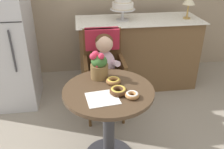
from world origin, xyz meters
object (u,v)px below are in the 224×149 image
table_lamp (189,1)px  refrigerator (1,34)px  flower_vase (99,66)px  seated_child (105,63)px  donut_front (132,95)px  donut_side (118,91)px  cafe_table (109,111)px  wicker_chair (103,60)px  tiered_cake_stand (123,3)px  donut_mid (113,81)px

table_lamp → refrigerator: bearing=-175.8°
flower_vase → refrigerator: refrigerator is taller
seated_child → donut_front: bearing=-80.3°
table_lamp → flower_vase: bearing=-138.8°
donut_front → table_lamp: bearing=54.5°
seated_child → donut_side: 0.65m
cafe_table → donut_side: 0.26m
wicker_chair → seated_child: size_ratio=1.31×
cafe_table → flower_vase: bearing=103.7°
tiered_cake_stand → table_lamp: size_ratio=1.17×
wicker_chair → seated_child: (0.00, -0.16, 0.04)m
cafe_table → tiered_cake_stand: 1.47m
donut_front → donut_mid: bearing=114.8°
tiered_cake_stand → refrigerator: 1.43m
cafe_table → refrigerator: bearing=133.7°
seated_child → donut_side: (0.03, -0.64, 0.07)m
donut_side → tiered_cake_stand: tiered_cake_stand is taller
donut_mid → cafe_table: bearing=-119.3°
refrigerator → donut_front: bearing=-45.6°
donut_side → tiered_cake_stand: size_ratio=0.40×
wicker_chair → donut_front: size_ratio=8.85×
wicker_chair → donut_front: bearing=-81.1°
donut_front → refrigerator: (-1.21, 1.23, 0.11)m
donut_side → refrigerator: size_ratio=0.08×
tiered_cake_stand → refrigerator: size_ratio=0.20×
wicker_chair → tiered_cake_stand: size_ratio=2.86×
donut_mid → donut_side: (0.01, -0.16, 0.00)m
donut_mid → table_lamp: 1.64m
wicker_chair → seated_child: 0.16m
refrigerator → cafe_table: bearing=-46.3°
donut_front → tiered_cake_stand: tiered_cake_stand is taller
seated_child → tiered_cake_stand: tiered_cake_stand is taller
donut_mid → table_lamp: (1.10, 1.16, 0.37)m
donut_side → flower_vase: size_ratio=0.57×
donut_mid → wicker_chair: bearing=91.3°
cafe_table → wicker_chair: 0.74m
wicker_chair → donut_side: wicker_chair is taller
donut_mid → donut_front: bearing=-65.2°
donut_side → tiered_cake_stand: bearing=78.6°
wicker_chair → tiered_cake_stand: bearing=62.9°
seated_child → donut_side: size_ratio=5.40×
wicker_chair → flower_vase: (-0.09, -0.52, 0.19)m
donut_side → table_lamp: bearing=50.7°
cafe_table → table_lamp: (1.15, 1.26, 0.61)m
donut_side → flower_vase: flower_vase is taller
table_lamp → wicker_chair: bearing=-154.6°
cafe_table → donut_side: bearing=-44.5°
tiered_cake_stand → wicker_chair: bearing=-118.1°
donut_side → refrigerator: bearing=133.8°
donut_front → tiered_cake_stand: 1.49m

